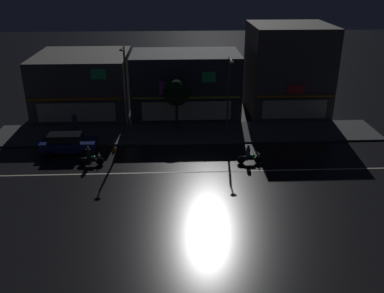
{
  "coord_description": "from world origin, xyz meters",
  "views": [
    {
      "loc": [
        -1.17,
        -27.43,
        13.98
      ],
      "look_at": [
        0.11,
        1.07,
        1.57
      ],
      "focal_mm": 39.51,
      "sensor_mm": 36.0,
      "label": 1
    }
  ],
  "objects_px": {
    "streetlamp_west": "(126,83)",
    "traffic_cone": "(114,148)",
    "streetlamp_mid": "(229,90)",
    "parked_car_near_kerb": "(68,143)",
    "motorcycle_following": "(249,156)",
    "motorcycle_lead": "(90,157)",
    "pedestrian_on_sidewalk": "(75,124)"
  },
  "relations": [
    {
      "from": "pedestrian_on_sidewalk",
      "to": "parked_car_near_kerb",
      "type": "xyz_separation_m",
      "value": [
        0.24,
        -3.88,
        -0.16
      ]
    },
    {
      "from": "pedestrian_on_sidewalk",
      "to": "motorcycle_following",
      "type": "bearing_deg",
      "value": -90.92
    },
    {
      "from": "streetlamp_mid",
      "to": "motorcycle_lead",
      "type": "bearing_deg",
      "value": -153.62
    },
    {
      "from": "streetlamp_mid",
      "to": "parked_car_near_kerb",
      "type": "height_order",
      "value": "streetlamp_mid"
    },
    {
      "from": "motorcycle_following",
      "to": "traffic_cone",
      "type": "relative_size",
      "value": 3.45
    },
    {
      "from": "streetlamp_mid",
      "to": "motorcycle_lead",
      "type": "xyz_separation_m",
      "value": [
        -11.0,
        -5.46,
        -3.53
      ]
    },
    {
      "from": "parked_car_near_kerb",
      "to": "traffic_cone",
      "type": "xyz_separation_m",
      "value": [
        3.59,
        0.06,
        -0.59
      ]
    },
    {
      "from": "parked_car_near_kerb",
      "to": "motorcycle_lead",
      "type": "relative_size",
      "value": 2.26
    },
    {
      "from": "streetlamp_west",
      "to": "pedestrian_on_sidewalk",
      "type": "xyz_separation_m",
      "value": [
        -4.61,
        -0.3,
        -3.58
      ]
    },
    {
      "from": "parked_car_near_kerb",
      "to": "traffic_cone",
      "type": "distance_m",
      "value": 3.64
    },
    {
      "from": "motorcycle_following",
      "to": "traffic_cone",
      "type": "bearing_deg",
      "value": 163.35
    },
    {
      "from": "pedestrian_on_sidewalk",
      "to": "traffic_cone",
      "type": "xyz_separation_m",
      "value": [
        3.82,
        -3.81,
        -0.75
      ]
    },
    {
      "from": "parked_car_near_kerb",
      "to": "motorcycle_lead",
      "type": "bearing_deg",
      "value": 132.39
    },
    {
      "from": "traffic_cone",
      "to": "pedestrian_on_sidewalk",
      "type": "bearing_deg",
      "value": 135.08
    },
    {
      "from": "streetlamp_west",
      "to": "pedestrian_on_sidewalk",
      "type": "height_order",
      "value": "streetlamp_west"
    },
    {
      "from": "parked_car_near_kerb",
      "to": "motorcycle_following",
      "type": "relative_size",
      "value": 2.26
    },
    {
      "from": "pedestrian_on_sidewalk",
      "to": "traffic_cone",
      "type": "relative_size",
      "value": 3.5
    },
    {
      "from": "motorcycle_following",
      "to": "traffic_cone",
      "type": "distance_m",
      "value": 10.84
    },
    {
      "from": "streetlamp_mid",
      "to": "parked_car_near_kerb",
      "type": "relative_size",
      "value": 1.58
    },
    {
      "from": "parked_car_near_kerb",
      "to": "traffic_cone",
      "type": "relative_size",
      "value": 7.82
    },
    {
      "from": "pedestrian_on_sidewalk",
      "to": "motorcycle_lead",
      "type": "bearing_deg",
      "value": -135.81
    },
    {
      "from": "streetlamp_west",
      "to": "traffic_cone",
      "type": "height_order",
      "value": "streetlamp_west"
    },
    {
      "from": "streetlamp_west",
      "to": "motorcycle_lead",
      "type": "height_order",
      "value": "streetlamp_west"
    },
    {
      "from": "streetlamp_west",
      "to": "traffic_cone",
      "type": "xyz_separation_m",
      "value": [
        -0.79,
        -4.11,
        -4.33
      ]
    },
    {
      "from": "motorcycle_following",
      "to": "streetlamp_mid",
      "type": "bearing_deg",
      "value": 97.09
    },
    {
      "from": "pedestrian_on_sidewalk",
      "to": "traffic_cone",
      "type": "height_order",
      "value": "pedestrian_on_sidewalk"
    },
    {
      "from": "streetlamp_mid",
      "to": "motorcycle_following",
      "type": "relative_size",
      "value": 3.57
    },
    {
      "from": "streetlamp_west",
      "to": "traffic_cone",
      "type": "relative_size",
      "value": 13.88
    },
    {
      "from": "streetlamp_west",
      "to": "parked_car_near_kerb",
      "type": "xyz_separation_m",
      "value": [
        -4.37,
        -4.18,
        -3.74
      ]
    },
    {
      "from": "parked_car_near_kerb",
      "to": "pedestrian_on_sidewalk",
      "type": "bearing_deg",
      "value": -86.51
    },
    {
      "from": "streetlamp_mid",
      "to": "motorcycle_lead",
      "type": "distance_m",
      "value": 12.78
    },
    {
      "from": "traffic_cone",
      "to": "streetlamp_west",
      "type": "bearing_deg",
      "value": 79.19
    }
  ]
}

